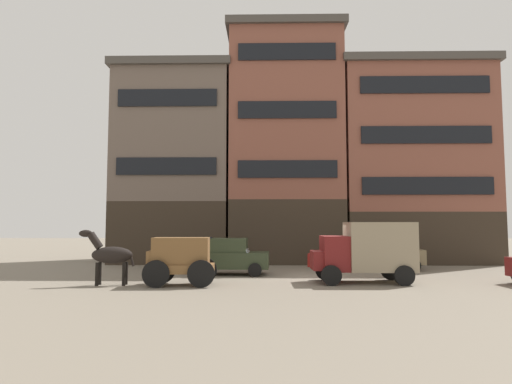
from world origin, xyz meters
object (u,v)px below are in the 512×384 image
draft_horse (110,254)px  sedan_dark (231,256)px  fire_hydrant_curbside (309,260)px  pedestrian_officer (210,251)px  delivery_truck_near (366,250)px  cargo_wagon (180,258)px  sedan_parked_curb (388,253)px

draft_horse → sedan_dark: (4.81, 3.86, -0.36)m
draft_horse → fire_hydrant_curbside: 12.12m
pedestrian_officer → fire_hydrant_curbside: (5.83, 0.68, -0.55)m
sedan_dark → pedestrian_officer: sedan_dark is taller
draft_horse → delivery_truck_near: 10.95m
cargo_wagon → sedan_parked_curb: 12.32m
delivery_truck_near → draft_horse: bearing=-174.9°
cargo_wagon → fire_hydrant_curbside: bearing=51.7°
cargo_wagon → delivery_truck_near: bearing=6.9°
draft_horse → fire_hydrant_curbside: (9.17, 7.88, -0.84)m
sedan_parked_curb → fire_hydrant_curbside: size_ratio=4.64×
draft_horse → pedestrian_officer: bearing=65.2°
draft_horse → sedan_parked_curb: bearing=25.7°
cargo_wagon → sedan_parked_curb: (10.48, 6.47, -0.23)m
draft_horse → sedan_dark: draft_horse is taller
sedan_parked_curb → fire_hydrant_curbside: 4.51m
delivery_truck_near → sedan_dark: delivery_truck_near is taller
draft_horse → sedan_dark: 6.18m
fire_hydrant_curbside → pedestrian_officer: bearing=-173.4°
cargo_wagon → delivery_truck_near: (7.95, 0.96, 0.28)m
delivery_truck_near → cargo_wagon: bearing=-173.1°
cargo_wagon → pedestrian_officer: bearing=86.9°
draft_horse → delivery_truck_near: (10.90, 0.97, 0.15)m
cargo_wagon → fire_hydrant_curbside: cargo_wagon is taller
draft_horse → pedestrian_officer: draft_horse is taller
draft_horse → sedan_parked_curb: draft_horse is taller
cargo_wagon → draft_horse: (-2.95, -0.00, 0.12)m
draft_horse → cargo_wagon: bearing=0.0°
sedan_dark → sedan_parked_curb: same height
delivery_truck_near → fire_hydrant_curbside: 7.20m
fire_hydrant_curbside → draft_horse: bearing=-139.3°
cargo_wagon → delivery_truck_near: size_ratio=0.68×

